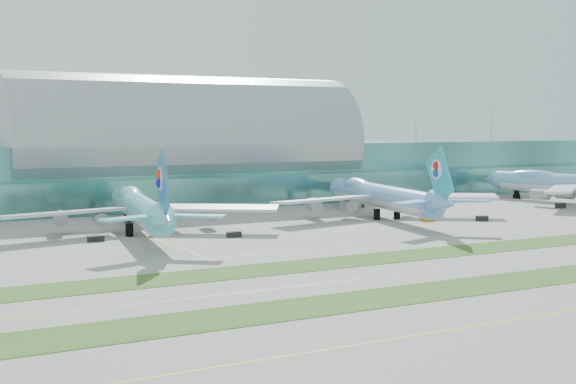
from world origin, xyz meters
TOP-DOWN VIEW (x-y plane):
  - ground at (0.00, 0.00)m, footprint 700.00×700.00m
  - terminal at (0.01, 128.79)m, footprint 340.00×69.10m
  - grass_strip_near at (0.00, -28.00)m, footprint 420.00×12.00m
  - grass_strip_far at (0.00, 2.00)m, footprint 420.00×12.00m
  - taxiline_b at (0.00, -14.00)m, footprint 420.00×0.35m
  - taxiline_c at (0.00, 18.00)m, footprint 420.00×0.35m
  - taxiline_d at (0.00, 40.00)m, footprint 420.00×0.35m
  - airliner_b at (-38.21, 60.79)m, footprint 67.30×77.29m
  - airliner_c at (32.72, 59.63)m, footprint 67.41×77.46m
  - gse_c at (-51.48, 52.14)m, footprint 3.63×1.65m
  - gse_d at (-21.01, 43.40)m, footprint 3.77×2.47m
  - gse_e at (39.13, 46.41)m, footprint 3.76×2.44m
  - gse_f at (52.49, 39.35)m, footprint 3.47×2.68m
  - gse_g at (98.07, 53.10)m, footprint 3.34×1.64m

SIDE VIEW (x-z plane):
  - ground at x=0.00m, z-range 0.00..0.00m
  - taxiline_b at x=0.00m, z-range 0.00..0.01m
  - taxiline_c at x=0.00m, z-range 0.00..0.01m
  - taxiline_d at x=0.00m, z-range 0.00..0.01m
  - grass_strip_near at x=0.00m, z-range 0.00..0.08m
  - grass_strip_far at x=0.00m, z-range 0.00..0.08m
  - gse_d at x=-21.01m, z-range 0.00..1.27m
  - gse_c at x=-51.48m, z-range 0.00..1.34m
  - gse_f at x=52.49m, z-range 0.00..1.46m
  - gse_e at x=39.13m, z-range 0.00..1.53m
  - gse_g at x=98.07m, z-range 0.00..1.60m
  - airliner_b at x=-38.21m, z-range -4.09..17.28m
  - airliner_c at x=32.72m, z-range -4.11..17.33m
  - terminal at x=0.01m, z-range -3.77..32.23m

